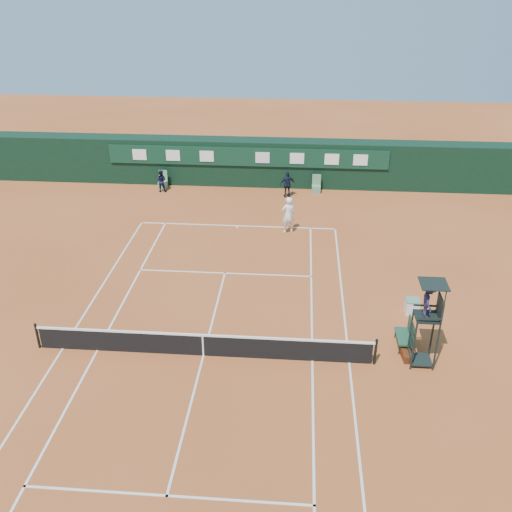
{
  "coord_description": "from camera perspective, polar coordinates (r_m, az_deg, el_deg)",
  "views": [
    {
      "loc": [
        3.36,
        -17.2,
        13.33
      ],
      "look_at": [
        1.52,
        6.0,
        1.2
      ],
      "focal_mm": 40.0,
      "sensor_mm": 36.0,
      "label": 1
    }
  ],
  "objects": [
    {
      "name": "ground",
      "position": [
        22.02,
        -5.27,
        -9.87
      ],
      "size": [
        90.0,
        90.0,
        0.0
      ],
      "primitive_type": "plane",
      "color": "#B2582A",
      "rests_on": "ground"
    },
    {
      "name": "court_lines",
      "position": [
        22.01,
        -5.27,
        -9.86
      ],
      "size": [
        11.05,
        23.85,
        0.01
      ],
      "color": "white",
      "rests_on": "ground"
    },
    {
      "name": "tennis_net",
      "position": [
        21.71,
        -5.33,
        -8.8
      ],
      "size": [
        12.9,
        0.1,
        1.1
      ],
      "color": "black",
      "rests_on": "ground"
    },
    {
      "name": "back_wall",
      "position": [
        37.98,
        -0.78,
        9.39
      ],
      "size": [
        40.0,
        1.65,
        3.0
      ],
      "color": "black",
      "rests_on": "ground"
    },
    {
      "name": "linesman_chair_left",
      "position": [
        38.09,
        -9.28,
        7.19
      ],
      "size": [
        0.55,
        0.5,
        1.15
      ],
      "color": "#62976C",
      "rests_on": "ground"
    },
    {
      "name": "linesman_chair_right",
      "position": [
        37.06,
        6.04,
        6.82
      ],
      "size": [
        0.55,
        0.5,
        1.15
      ],
      "color": "#5A8A65",
      "rests_on": "ground"
    },
    {
      "name": "umpire_chair",
      "position": [
        21.05,
        16.85,
        -4.9
      ],
      "size": [
        0.96,
        0.95,
        3.42
      ],
      "color": "black",
      "rests_on": "ground"
    },
    {
      "name": "player_bench",
      "position": [
        22.79,
        14.87,
        -7.5
      ],
      "size": [
        0.56,
        1.2,
        1.1
      ],
      "color": "#1B442F",
      "rests_on": "ground"
    },
    {
      "name": "tennis_bag",
      "position": [
        22.45,
        14.81,
        -9.51
      ],
      "size": [
        0.42,
        0.82,
        0.3
      ],
      "primitive_type": "cube",
      "rotation": [
        0.0,
        0.0,
        0.1
      ],
      "color": "black",
      "rests_on": "ground"
    },
    {
      "name": "cooler",
      "position": [
        25.05,
        15.35,
        -4.85
      ],
      "size": [
        0.57,
        0.57,
        0.65
      ],
      "color": "silver",
      "rests_on": "ground"
    },
    {
      "name": "tennis_ball",
      "position": [
        29.91,
        -4.6,
        1.04
      ],
      "size": [
        0.06,
        0.06,
        0.06
      ],
      "primitive_type": "sphere",
      "color": "yellow",
      "rests_on": "ground"
    },
    {
      "name": "player",
      "position": [
        31.02,
        3.25,
        4.12
      ],
      "size": [
        0.88,
        0.74,
        2.06
      ],
      "primitive_type": "imported",
      "rotation": [
        0.0,
        0.0,
        3.52
      ],
      "color": "white",
      "rests_on": "ground"
    },
    {
      "name": "ball_kid_left",
      "position": [
        37.37,
        -9.48,
        7.42
      ],
      "size": [
        0.71,
        0.56,
        1.43
      ],
      "primitive_type": "imported",
      "rotation": [
        0.0,
        0.0,
        3.12
      ],
      "color": "black",
      "rests_on": "ground"
    },
    {
      "name": "ball_kid_right",
      "position": [
        35.98,
        3.17,
        7.17
      ],
      "size": [
        1.06,
        0.67,
        1.67
      ],
      "primitive_type": "imported",
      "rotation": [
        0.0,
        0.0,
        3.43
      ],
      "color": "black",
      "rests_on": "ground"
    }
  ]
}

